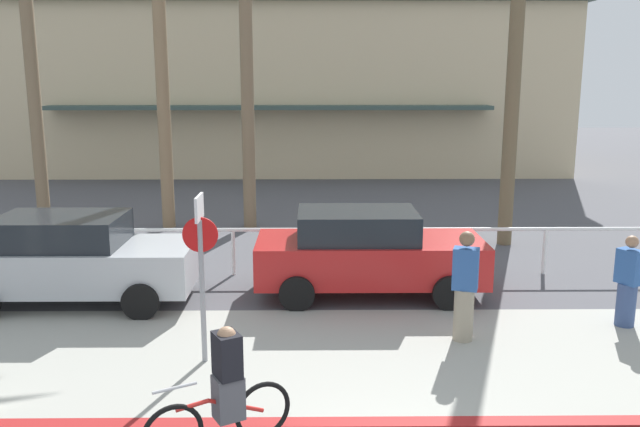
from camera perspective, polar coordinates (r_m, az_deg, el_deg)
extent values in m
plane|color=#4C4C51|center=(15.84, 1.31, -3.68)|extent=(80.00, 80.00, 0.00)
cube|color=#9E9E93|center=(10.37, 2.38, -12.22)|extent=(44.00, 4.00, 0.02)
cube|color=maroon|center=(8.58, 3.09, -17.63)|extent=(44.00, 0.24, 0.03)
cube|color=beige|center=(32.53, -3.78, 10.66)|extent=(25.47, 10.45, 7.18)
cube|color=#384C47|center=(32.69, -3.87, 17.41)|extent=(26.07, 11.05, 0.50)
cube|color=#384C47|center=(26.84, -4.43, 9.15)|extent=(17.83, 1.20, 0.16)
cylinder|color=white|center=(14.14, 1.52, -1.40)|extent=(22.50, 0.08, 0.08)
cylinder|color=white|center=(15.56, -24.23, -3.13)|extent=(0.08, 0.08, 1.00)
cylinder|color=white|center=(14.80, -16.21, -3.27)|extent=(0.08, 0.08, 1.00)
cylinder|color=white|center=(14.36, -7.51, -3.36)|extent=(0.08, 0.08, 1.00)
cylinder|color=white|center=(14.26, 1.51, -3.36)|extent=(0.08, 0.08, 1.00)
cylinder|color=white|center=(14.52, 10.44, -3.28)|extent=(0.08, 0.08, 1.00)
cylinder|color=white|center=(15.11, 18.85, -3.13)|extent=(0.08, 0.08, 1.00)
cylinder|color=gray|center=(9.93, -10.15, -6.75)|extent=(0.08, 0.08, 2.20)
cube|color=white|center=(9.61, -10.42, 0.50)|extent=(0.04, 0.56, 0.36)
cylinder|color=red|center=(9.69, -10.34, -1.81)|extent=(0.52, 0.03, 0.52)
cylinder|color=#756047|center=(20.15, -23.68, 11.11)|extent=(0.36, 0.36, 8.65)
cylinder|color=#846B4C|center=(18.89, -13.56, 12.26)|extent=(0.36, 0.36, 8.97)
cylinder|color=#756047|center=(18.51, -6.37, 12.79)|extent=(0.36, 0.36, 9.14)
cylinder|color=brown|center=(17.10, 16.56, 13.46)|extent=(0.36, 0.36, 9.73)
cube|color=#B2B7BC|center=(13.27, -20.30, -4.24)|extent=(4.40, 1.80, 0.80)
cube|color=#1E2328|center=(13.19, -21.53, -1.38)|extent=(2.29, 1.58, 0.56)
cylinder|color=black|center=(13.81, -13.41, -4.93)|extent=(0.66, 0.22, 0.66)
cylinder|color=black|center=(12.15, -15.26, -7.35)|extent=(0.66, 0.22, 0.66)
cylinder|color=black|center=(14.70, -24.21, -4.65)|extent=(0.66, 0.22, 0.66)
cube|color=red|center=(12.94, 4.32, -3.93)|extent=(4.40, 1.80, 0.80)
cube|color=#1E2328|center=(12.75, 3.25, -0.99)|extent=(2.29, 1.58, 0.56)
cylinder|color=black|center=(14.09, 9.72, -4.44)|extent=(0.66, 0.22, 0.66)
cylinder|color=black|center=(12.40, 11.19, -6.75)|extent=(0.66, 0.22, 0.66)
cylinder|color=black|center=(13.87, -1.84, -4.53)|extent=(0.66, 0.22, 0.66)
cylinder|color=black|center=(12.15, -2.02, -6.92)|extent=(0.66, 0.22, 0.66)
torus|color=black|center=(8.21, -4.97, -16.63)|extent=(0.66, 0.40, 0.72)
cylinder|color=red|center=(8.02, -7.26, -16.18)|extent=(0.63, 0.38, 0.35)
cylinder|color=red|center=(7.80, -11.00, -16.01)|extent=(0.36, 0.23, 0.07)
cylinder|color=red|center=(7.96, -7.93, -15.87)|extent=(0.05, 0.05, 0.44)
cylinder|color=silver|center=(7.63, -12.47, -14.53)|extent=(0.46, 0.27, 0.04)
cube|color=#4C4C51|center=(7.93, -7.94, -15.49)|extent=(0.42, 0.40, 0.52)
cube|color=black|center=(7.71, -8.05, -12.05)|extent=(0.39, 0.42, 0.52)
sphere|color=#9E7556|center=(7.62, -8.11, -10.46)|extent=(0.22, 0.22, 0.22)
cylinder|color=gray|center=(11.02, 12.32, -8.59)|extent=(0.40, 0.40, 0.88)
cube|color=#2D5699|center=(10.77, 12.50, -4.70)|extent=(0.46, 0.37, 0.68)
sphere|color=brown|center=(10.65, 12.62, -2.16)|extent=(0.24, 0.24, 0.24)
cylinder|color=#384C7A|center=(12.53, 24.97, -7.20)|extent=(0.43, 0.43, 0.77)
cube|color=#2D5699|center=(12.34, 25.24, -4.18)|extent=(0.42, 0.48, 0.60)
sphere|color=#9E7556|center=(12.24, 25.42, -2.23)|extent=(0.21, 0.21, 0.21)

